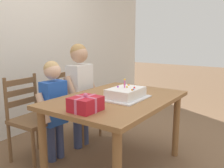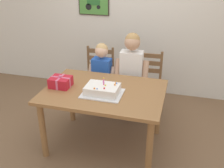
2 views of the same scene
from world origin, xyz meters
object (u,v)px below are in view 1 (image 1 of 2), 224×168
birthday_cake (126,94)px  chair_right (77,104)px  child_older (80,85)px  dining_table (117,107)px  chair_left (32,118)px  gift_box_red_large (86,104)px  child_younger (54,101)px

birthday_cake → chair_right: bearing=70.2°
chair_right → child_older: 0.40m
dining_table → chair_left: (-0.36, 0.86, -0.18)m
gift_box_red_large → child_younger: size_ratio=0.22×
dining_table → chair_left: size_ratio=1.48×
birthday_cake → child_older: size_ratio=0.35×
dining_table → child_older: (0.18, 0.65, 0.12)m
gift_box_red_large → chair_left: bearing=80.5°
chair_left → child_younger: 0.32m
birthday_cake → chair_left: bearing=111.3°
child_older → child_younger: size_ratio=1.15×
birthday_cake → chair_left: (-0.37, 0.95, -0.33)m
chair_left → chair_right: bearing=-0.0°
chair_left → child_older: 0.65m
dining_table → gift_box_red_large: size_ratio=5.70×
birthday_cake → child_younger: bearing=108.2°
chair_right → child_older: bearing=-128.8°
gift_box_red_large → chair_right: (0.87, 0.90, -0.33)m
dining_table → chair_right: (0.36, 0.86, -0.18)m
chair_right → child_younger: child_younger is taller
chair_left → birthday_cake: bearing=-68.7°
birthday_cake → dining_table: bearing=97.6°
gift_box_red_large → chair_left: (0.15, 0.90, -0.33)m
chair_left → chair_right: size_ratio=1.00×
chair_left → dining_table: bearing=-67.3°
dining_table → birthday_cake: bearing=-82.4°
dining_table → birthday_cake: birthday_cake is taller
birthday_cake → child_younger: (-0.24, 0.74, -0.13)m
gift_box_red_large → child_younger: bearing=67.8°
birthday_cake → chair_right: (0.34, 0.95, -0.33)m
chair_left → child_younger: (0.13, -0.21, 0.19)m
dining_table → chair_left: bearing=112.7°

